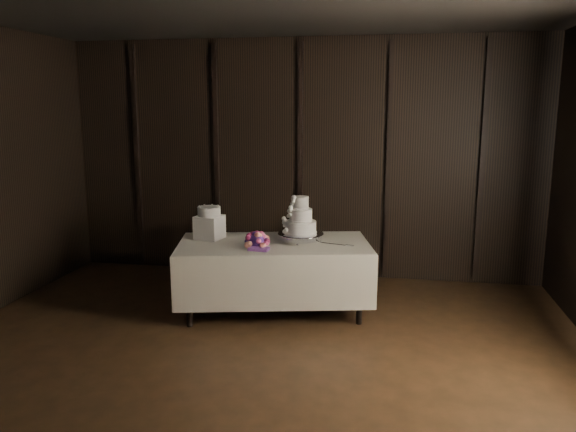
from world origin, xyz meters
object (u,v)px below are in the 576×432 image
Objects in this scene: cake_stand at (301,237)px; box_pedestal at (210,227)px; display_table at (274,274)px; wedding_cake at (298,219)px; bouquet at (257,241)px; small_cake at (209,211)px.

cake_stand is 1.86× the size of box_pedestal.
wedding_cake is at bearing 7.73° from display_table.
bouquet reaches higher than display_table.
bouquet is at bearing -165.13° from wedding_cake.
cake_stand is 1.24× the size of wedding_cake.
box_pedestal is (-0.72, 0.06, 0.47)m from display_table.
bouquet is at bearing -25.87° from small_cake.
wedding_cake reaches higher than bouquet.
display_table is 5.25× the size of bouquet.
small_cake is at bearing 162.45° from display_table.
display_table is at bearing 58.88° from bouquet.
small_cake is at bearing -177.66° from cake_stand.
box_pedestal is at bearing 0.00° from small_cake.
display_table is 0.48m from cake_stand.
box_pedestal is (-0.99, -0.04, 0.08)m from cake_stand.
bouquet is 0.65m from box_pedestal.
box_pedestal is 0.17m from small_cake.
bouquet is at bearing -25.87° from box_pedestal.
cake_stand is (0.27, 0.10, 0.39)m from display_table.
box_pedestal reaches higher than display_table.
cake_stand reaches higher than display_table.
box_pedestal reaches higher than cake_stand.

